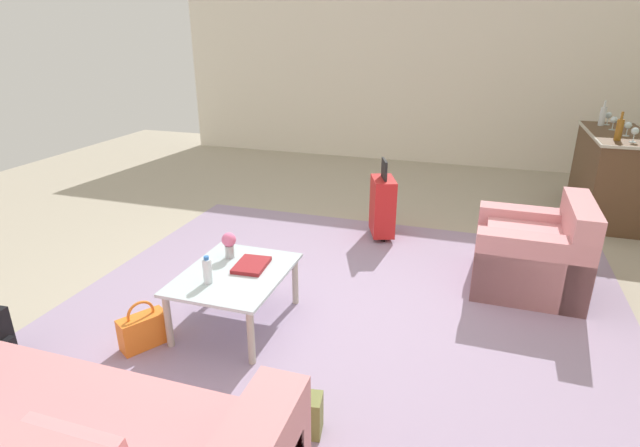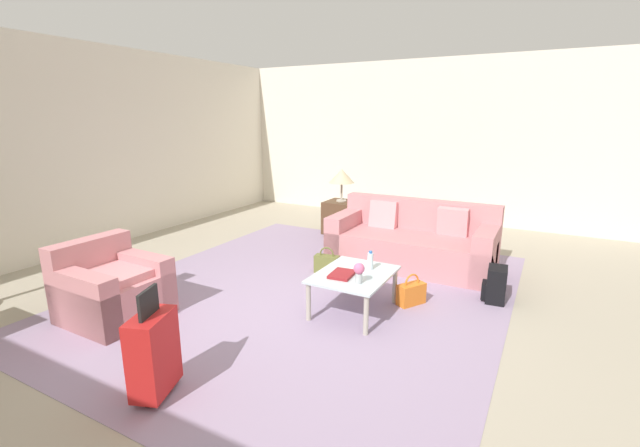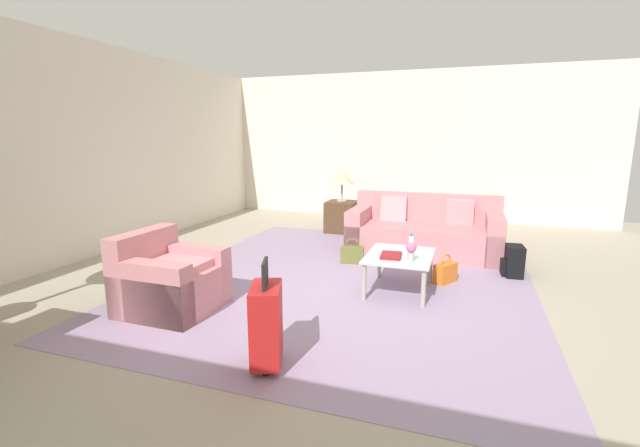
{
  "view_description": "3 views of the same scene",
  "coord_description": "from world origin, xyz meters",
  "px_view_note": "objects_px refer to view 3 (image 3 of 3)",
  "views": [
    {
      "loc": [
        3.31,
        1.1,
        2.09
      ],
      "look_at": [
        -0.13,
        -0.02,
        0.67
      ],
      "focal_mm": 28.0,
      "sensor_mm": 36.0,
      "label": 1
    },
    {
      "loc": [
        -3.47,
        -2.2,
        2.03
      ],
      "look_at": [
        0.46,
        -0.06,
        0.9
      ],
      "focal_mm": 24.0,
      "sensor_mm": 36.0,
      "label": 2
    },
    {
      "loc": [
        -4.32,
        -1.17,
        1.74
      ],
      "look_at": [
        -0.15,
        0.27,
        0.85
      ],
      "focal_mm": 24.0,
      "sensor_mm": 36.0,
      "label": 3
    }
  ],
  "objects_px": {
    "couch": "(424,233)",
    "backpack_black": "(513,262)",
    "coffee_table_book": "(391,255)",
    "handbag_orange": "(445,272)",
    "side_table": "(342,217)",
    "handbag_olive": "(352,254)",
    "armchair": "(167,282)",
    "table_lamp": "(342,178)",
    "water_bottle": "(411,243)",
    "flower_vase": "(411,250)",
    "coffee_table": "(400,259)",
    "suitcase_red": "(266,323)"
  },
  "relations": [
    {
      "from": "coffee_table",
      "to": "suitcase_red",
      "type": "distance_m",
      "value": 2.12
    },
    {
      "from": "couch",
      "to": "handbag_olive",
      "type": "distance_m",
      "value": 1.28
    },
    {
      "from": "suitcase_red",
      "to": "handbag_olive",
      "type": "height_order",
      "value": "suitcase_red"
    },
    {
      "from": "water_bottle",
      "to": "flower_vase",
      "type": "distance_m",
      "value": 0.42
    },
    {
      "from": "flower_vase",
      "to": "handbag_orange",
      "type": "xyz_separation_m",
      "value": [
        0.69,
        -0.34,
        -0.42
      ]
    },
    {
      "from": "armchair",
      "to": "backpack_black",
      "type": "bearing_deg",
      "value": -56.35
    },
    {
      "from": "handbag_orange",
      "to": "suitcase_red",
      "type": "bearing_deg",
      "value": 154.24
    },
    {
      "from": "couch",
      "to": "table_lamp",
      "type": "relative_size",
      "value": 3.88
    },
    {
      "from": "couch",
      "to": "table_lamp",
      "type": "distance_m",
      "value": 2.02
    },
    {
      "from": "armchair",
      "to": "suitcase_red",
      "type": "distance_m",
      "value": 1.62
    },
    {
      "from": "armchair",
      "to": "water_bottle",
      "type": "height_order",
      "value": "armchair"
    },
    {
      "from": "flower_vase",
      "to": "handbag_orange",
      "type": "bearing_deg",
      "value": -26.37
    },
    {
      "from": "couch",
      "to": "backpack_black",
      "type": "bearing_deg",
      "value": -123.89
    },
    {
      "from": "couch",
      "to": "handbag_olive",
      "type": "relative_size",
      "value": 6.16
    },
    {
      "from": "armchair",
      "to": "handbag_orange",
      "type": "xyz_separation_m",
      "value": [
        1.76,
        -2.65,
        -0.16
      ]
    },
    {
      "from": "side_table",
      "to": "handbag_olive",
      "type": "relative_size",
      "value": 1.61
    },
    {
      "from": "flower_vase",
      "to": "handbag_olive",
      "type": "xyz_separation_m",
      "value": [
        1.11,
        0.94,
        -0.42
      ]
    },
    {
      "from": "coffee_table_book",
      "to": "handbag_orange",
      "type": "height_order",
      "value": "coffee_table_book"
    },
    {
      "from": "side_table",
      "to": "coffee_table_book",
      "type": "bearing_deg",
      "value": -154.07
    },
    {
      "from": "armchair",
      "to": "table_lamp",
      "type": "distance_m",
      "value": 4.22
    },
    {
      "from": "coffee_table_book",
      "to": "flower_vase",
      "type": "relative_size",
      "value": 1.45
    },
    {
      "from": "armchair",
      "to": "handbag_olive",
      "type": "bearing_deg",
      "value": -32.14
    },
    {
      "from": "side_table",
      "to": "suitcase_red",
      "type": "bearing_deg",
      "value": -170.54
    },
    {
      "from": "flower_vase",
      "to": "suitcase_red",
      "type": "bearing_deg",
      "value": 154.47
    },
    {
      "from": "side_table",
      "to": "handbag_orange",
      "type": "bearing_deg",
      "value": -139.56
    },
    {
      "from": "couch",
      "to": "side_table",
      "type": "xyz_separation_m",
      "value": [
        1.0,
        1.6,
        -0.02
      ]
    },
    {
      "from": "coffee_table_book",
      "to": "handbag_orange",
      "type": "relative_size",
      "value": 0.83
    },
    {
      "from": "coffee_table",
      "to": "water_bottle",
      "type": "xyz_separation_m",
      "value": [
        0.2,
        -0.1,
        0.15
      ]
    },
    {
      "from": "handbag_orange",
      "to": "water_bottle",
      "type": "bearing_deg",
      "value": 124.26
    },
    {
      "from": "handbag_olive",
      "to": "backpack_black",
      "type": "relative_size",
      "value": 0.89
    },
    {
      "from": "couch",
      "to": "flower_vase",
      "type": "distance_m",
      "value": 2.03
    },
    {
      "from": "couch",
      "to": "flower_vase",
      "type": "relative_size",
      "value": 10.76
    },
    {
      "from": "side_table",
      "to": "backpack_black",
      "type": "bearing_deg",
      "value": -122.84
    },
    {
      "from": "water_bottle",
      "to": "side_table",
      "type": "xyz_separation_m",
      "value": [
        2.6,
        1.6,
        -0.24
      ]
    },
    {
      "from": "couch",
      "to": "armchair",
      "type": "relative_size",
      "value": 2.5
    },
    {
      "from": "handbag_olive",
      "to": "handbag_orange",
      "type": "xyz_separation_m",
      "value": [
        -0.42,
        -1.28,
        0.0
      ]
    },
    {
      "from": "table_lamp",
      "to": "suitcase_red",
      "type": "relative_size",
      "value": 0.67
    },
    {
      "from": "couch",
      "to": "coffee_table_book",
      "type": "distance_m",
      "value": 1.93
    },
    {
      "from": "side_table",
      "to": "backpack_black",
      "type": "height_order",
      "value": "side_table"
    },
    {
      "from": "side_table",
      "to": "handbag_orange",
      "type": "height_order",
      "value": "side_table"
    },
    {
      "from": "coffee_table_book",
      "to": "handbag_olive",
      "type": "height_order",
      "value": "coffee_table_book"
    },
    {
      "from": "coffee_table",
      "to": "flower_vase",
      "type": "distance_m",
      "value": 0.32
    },
    {
      "from": "table_lamp",
      "to": "flower_vase",
      "type": "bearing_deg",
      "value": -151.35
    },
    {
      "from": "water_bottle",
      "to": "suitcase_red",
      "type": "distance_m",
      "value": 2.35
    },
    {
      "from": "table_lamp",
      "to": "couch",
      "type": "bearing_deg",
      "value": -122.05
    },
    {
      "from": "water_bottle",
      "to": "coffee_table",
      "type": "bearing_deg",
      "value": 153.43
    },
    {
      "from": "backpack_black",
      "to": "handbag_olive",
      "type": "bearing_deg",
      "value": 93.02
    },
    {
      "from": "water_bottle",
      "to": "couch",
      "type": "bearing_deg",
      "value": 0.0
    },
    {
      "from": "water_bottle",
      "to": "suitcase_red",
      "type": "relative_size",
      "value": 0.24
    },
    {
      "from": "coffee_table",
      "to": "handbag_orange",
      "type": "relative_size",
      "value": 2.58
    }
  ]
}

